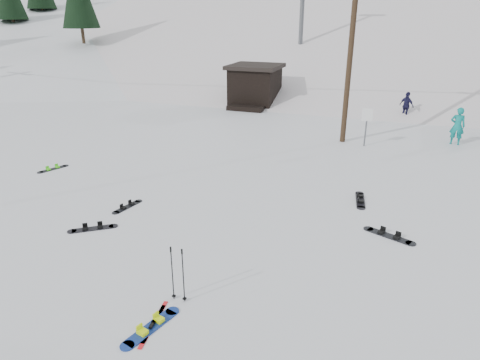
% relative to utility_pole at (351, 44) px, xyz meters
% --- Properties ---
extents(ground, '(200.00, 200.00, 0.00)m').
position_rel_utility_pole_xyz_m(ground, '(-2.00, -14.00, -4.68)').
color(ground, white).
rests_on(ground, ground).
extents(ski_slope, '(60.00, 85.24, 65.97)m').
position_rel_utility_pole_xyz_m(ski_slope, '(-2.00, 41.00, -16.68)').
color(ski_slope, white).
rests_on(ski_slope, ground).
extents(ridge_left, '(47.54, 95.03, 58.38)m').
position_rel_utility_pole_xyz_m(ridge_left, '(-38.00, 34.00, -15.68)').
color(ridge_left, white).
rests_on(ridge_left, ground).
extents(treeline_left, '(20.00, 64.00, 10.00)m').
position_rel_utility_pole_xyz_m(treeline_left, '(-36.00, 26.00, -4.68)').
color(treeline_left, black).
rests_on(treeline_left, ground).
extents(treeline_crest, '(50.00, 6.00, 10.00)m').
position_rel_utility_pole_xyz_m(treeline_crest, '(-2.00, 72.00, -4.68)').
color(treeline_crest, black).
rests_on(treeline_crest, ski_slope).
extents(utility_pole, '(2.00, 0.26, 9.00)m').
position_rel_utility_pole_xyz_m(utility_pole, '(0.00, 0.00, 0.00)').
color(utility_pole, '#3A2819').
rests_on(utility_pole, ground).
extents(trail_sign, '(0.50, 0.09, 1.85)m').
position_rel_utility_pole_xyz_m(trail_sign, '(1.10, -0.42, -3.41)').
color(trail_sign, '#595B60').
rests_on(trail_sign, ground).
extents(lift_hut, '(3.40, 4.10, 2.75)m').
position_rel_utility_pole_xyz_m(lift_hut, '(-7.00, 6.94, -3.32)').
color(lift_hut, black).
rests_on(lift_hut, ground).
extents(hero_snowboard, '(0.62, 1.52, 0.11)m').
position_rel_utility_pole_xyz_m(hero_snowboard, '(-1.83, -15.24, -4.65)').
color(hero_snowboard, navy).
rests_on(hero_snowboard, ground).
extents(hero_skis, '(0.33, 1.49, 0.08)m').
position_rel_utility_pole_xyz_m(hero_skis, '(-1.84, -15.11, -4.66)').
color(hero_skis, red).
rests_on(hero_skis, ground).
extents(ski_poles, '(0.37, 0.10, 1.35)m').
position_rel_utility_pole_xyz_m(ski_poles, '(-1.72, -14.19, -3.99)').
color(ski_poles, black).
rests_on(ski_poles, ground).
extents(board_scatter_a, '(1.23, 0.99, 0.10)m').
position_rel_utility_pole_xyz_m(board_scatter_a, '(-5.77, -12.08, -4.65)').
color(board_scatter_a, black).
rests_on(board_scatter_a, ground).
extents(board_scatter_b, '(0.44, 1.29, 0.09)m').
position_rel_utility_pole_xyz_m(board_scatter_b, '(-5.69, -10.39, -4.66)').
color(board_scatter_b, black).
rests_on(board_scatter_b, ground).
extents(board_scatter_c, '(0.64, 1.25, 0.09)m').
position_rel_utility_pole_xyz_m(board_scatter_c, '(-10.73, -8.33, -4.66)').
color(board_scatter_c, black).
rests_on(board_scatter_c, ground).
extents(board_scatter_d, '(1.50, 0.78, 0.11)m').
position_rel_utility_pole_xyz_m(board_scatter_d, '(2.64, -9.44, -4.65)').
color(board_scatter_d, black).
rests_on(board_scatter_d, ground).
extents(board_scatter_f, '(0.47, 1.54, 0.11)m').
position_rel_utility_pole_xyz_m(board_scatter_f, '(1.59, -7.13, -4.65)').
color(board_scatter_f, black).
rests_on(board_scatter_f, ground).
extents(skier_teal, '(0.71, 0.50, 1.84)m').
position_rel_utility_pole_xyz_m(skier_teal, '(5.25, 1.43, -3.76)').
color(skier_teal, '#0C7E7A').
rests_on(skier_teal, ground).
extents(skier_navy, '(1.01, 0.90, 1.64)m').
position_rel_utility_pole_xyz_m(skier_navy, '(2.90, 6.18, -3.86)').
color(skier_navy, '#1A183C').
rests_on(skier_navy, ground).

